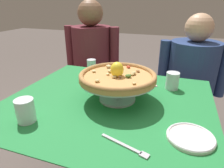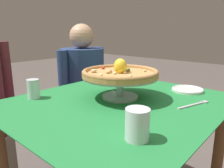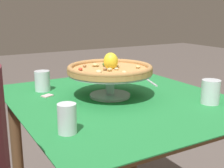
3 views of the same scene
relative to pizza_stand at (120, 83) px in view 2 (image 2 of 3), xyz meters
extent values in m
cylinder|color=brown|center=(0.40, -0.41, -0.47)|extent=(0.06, 0.06, 0.73)
cylinder|color=brown|center=(0.40, 0.36, -0.47)|extent=(0.06, 0.06, 0.73)
cube|color=brown|center=(-0.04, -0.02, -0.10)|extent=(1.01, 0.89, 0.02)
cube|color=#237F3D|center=(-0.04, -0.02, -0.08)|extent=(1.05, 0.93, 0.00)
cylinder|color=#B7B7C1|center=(0.00, 0.00, -0.07)|extent=(0.19, 0.19, 0.01)
cylinder|color=#B7B7C1|center=(0.00, 0.00, -0.02)|extent=(0.04, 0.04, 0.09)
cylinder|color=#B7B7C1|center=(0.00, 0.00, 0.03)|extent=(0.38, 0.38, 0.01)
cylinder|color=tan|center=(0.00, 0.00, 0.04)|extent=(0.39, 0.39, 0.02)
torus|color=#AF7D47|center=(0.00, 0.00, 0.06)|extent=(0.39, 0.39, 0.02)
ellipsoid|color=#C63D28|center=(0.02, 0.14, 0.06)|extent=(0.03, 0.03, 0.01)
ellipsoid|color=tan|center=(-0.06, -0.11, 0.06)|extent=(0.03, 0.03, 0.01)
ellipsoid|color=#996B42|center=(0.08, 0.09, 0.06)|extent=(0.03, 0.03, 0.01)
ellipsoid|color=#996B42|center=(0.02, -0.02, 0.06)|extent=(0.02, 0.02, 0.01)
ellipsoid|color=#C63D28|center=(0.01, -0.01, 0.06)|extent=(0.02, 0.02, 0.01)
ellipsoid|color=beige|center=(-0.13, 0.01, 0.06)|extent=(0.02, 0.02, 0.01)
ellipsoid|color=tan|center=(0.11, -0.08, 0.06)|extent=(0.02, 0.02, 0.01)
ellipsoid|color=beige|center=(0.00, 0.00, 0.06)|extent=(0.04, 0.04, 0.02)
ellipsoid|color=tan|center=(0.07, 0.04, 0.06)|extent=(0.04, 0.04, 0.02)
ellipsoid|color=tan|center=(0.07, 0.03, 0.06)|extent=(0.02, 0.03, 0.01)
ellipsoid|color=#996B42|center=(-0.03, 0.04, 0.06)|extent=(0.03, 0.03, 0.01)
ellipsoid|color=tan|center=(-0.01, -0.04, 0.06)|extent=(0.03, 0.03, 0.01)
ellipsoid|color=#4C7533|center=(0.06, -0.01, 0.06)|extent=(0.04, 0.04, 0.02)
ellipsoid|color=beige|center=(-0.09, 0.10, 0.06)|extent=(0.04, 0.03, 0.02)
ellipsoid|color=tan|center=(-0.05, 0.03, 0.06)|extent=(0.03, 0.03, 0.01)
ellipsoid|color=beige|center=(-0.05, -0.01, 0.06)|extent=(0.02, 0.02, 0.01)
ellipsoid|color=yellow|center=(0.00, 0.00, 0.09)|extent=(0.09, 0.09, 0.08)
cylinder|color=white|center=(0.26, 0.24, -0.03)|extent=(0.08, 0.08, 0.10)
cylinder|color=silver|center=(0.26, 0.24, -0.05)|extent=(0.07, 0.07, 0.06)
cylinder|color=white|center=(-0.30, 0.33, -0.03)|extent=(0.06, 0.06, 0.10)
cylinder|color=silver|center=(-0.30, 0.33, -0.06)|extent=(0.06, 0.06, 0.04)
cylinder|color=white|center=(-0.31, -0.32, -0.03)|extent=(0.08, 0.08, 0.10)
cylinder|color=silver|center=(-0.31, -0.32, -0.04)|extent=(0.07, 0.07, 0.08)
cylinder|color=silver|center=(0.36, -0.22, -0.07)|extent=(0.18, 0.18, 0.01)
torus|color=white|center=(0.36, -0.22, -0.07)|extent=(0.18, 0.18, 0.01)
cube|color=#B7B7C1|center=(0.12, -0.33, -0.08)|extent=(0.17, 0.06, 0.01)
cube|color=#B7B7C1|center=(0.21, -0.36, -0.08)|extent=(0.04, 0.03, 0.01)
cube|color=beige|center=(0.15, 0.25, -0.08)|extent=(0.05, 0.06, 0.00)
cylinder|color=maroon|center=(-0.27, 0.74, -0.04)|extent=(0.08, 0.08, 0.48)
cube|color=black|center=(0.39, 0.74, -0.61)|extent=(0.31, 0.34, 0.45)
cylinder|color=navy|center=(0.39, 0.74, -0.14)|extent=(0.41, 0.41, 0.50)
sphere|color=tan|center=(0.39, 0.74, 0.22)|extent=(0.21, 0.21, 0.21)
cylinder|color=navy|center=(0.17, 0.72, -0.10)|extent=(0.08, 0.08, 0.43)
cylinder|color=navy|center=(0.62, 0.76, -0.10)|extent=(0.08, 0.08, 0.43)
camera|label=1|loc=(0.28, -0.89, 0.40)|focal=31.68mm
camera|label=2|loc=(-0.84, -0.68, 0.26)|focal=34.28mm
camera|label=3|loc=(-1.17, 0.66, 0.31)|focal=47.96mm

